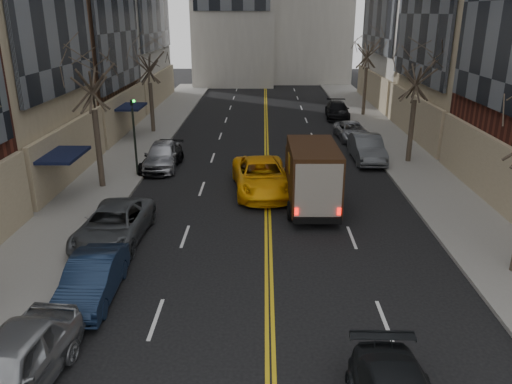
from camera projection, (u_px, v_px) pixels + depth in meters
sidewalk_left at (132, 152)px, 33.23m from camera, size 4.00×66.00×0.15m
sidewalk_right at (403, 153)px, 32.97m from camera, size 4.00×66.00×0.15m
tree_lf_mid at (89, 61)px, 24.43m from camera, size 3.20×3.20×8.91m
tree_lf_far at (148, 53)px, 36.85m from camera, size 3.20×3.20×8.12m
tree_rt_mid at (419, 61)px, 29.02m from camera, size 3.20×3.20×8.32m
tree_rt_far at (369, 38)px, 42.93m from camera, size 3.20×3.20×9.11m
traffic_signal at (134, 128)px, 27.57m from camera, size 0.29×0.26×4.70m
ups_truck at (311, 176)px, 23.55m from camera, size 2.47×5.84×3.17m
taxi at (262, 176)px, 25.90m from camera, size 3.47×6.30×1.67m
pedestrian at (295, 192)px, 23.85m from camera, size 0.44×0.60×1.53m
parked_lf_a at (10, 368)px, 11.99m from camera, size 2.38×4.95×1.63m
parked_lf_b at (92, 279)px, 16.23m from camera, size 1.57×4.26×1.39m
parked_lf_c at (114, 225)px, 20.25m from camera, size 2.60×5.31×1.45m
parked_lf_d at (162, 158)px, 29.84m from camera, size 2.30×4.65×1.30m
parked_lf_e at (162, 155)px, 29.94m from camera, size 1.99×4.71×1.59m
parked_rt_a at (367, 148)px, 31.34m from camera, size 1.73×4.92×1.62m
parked_rt_b at (352, 131)px, 36.68m from camera, size 2.41×4.69×1.27m
parked_rt_c at (337, 110)px, 44.02m from camera, size 2.32×5.02×1.42m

